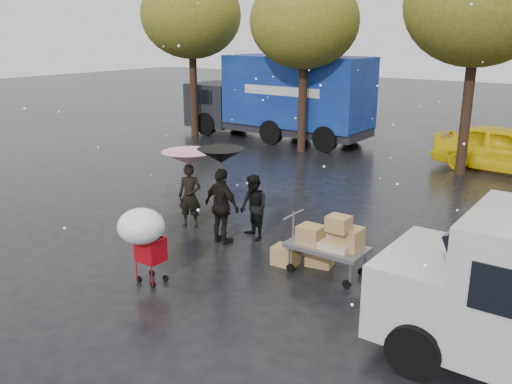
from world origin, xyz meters
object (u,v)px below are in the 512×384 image
Objects in this scene: shopping_cart at (143,230)px; blue_truck at (280,98)px; person_black at (222,206)px; yellow_taxi at (506,149)px; person_pink at (190,196)px; vendor_cart at (331,239)px.

blue_truck is at bearing 113.59° from shopping_cart.
yellow_taxi is (3.55, 10.26, -0.07)m from person_black.
person_pink is at bearing -67.50° from blue_truck.
vendor_cart is at bearing -52.60° from blue_truck.
yellow_taxi is (0.85, 10.34, 0.04)m from vendor_cart.
person_black reaches higher than shopping_cart.
person_black is 1.10× the size of vendor_cart.
person_black is 10.85m from yellow_taxi.
person_black reaches higher than person_pink.
person_black is 0.37× the size of yellow_taxi.
blue_truck is at bearing 127.40° from vendor_cart.
vendor_cart is 13.65m from blue_truck.
blue_truck is at bearing -55.50° from person_black.
shopping_cart is 14.36m from blue_truck.
shopping_cart is at bearing -137.29° from vendor_cart.
yellow_taxi is at bearing -102.03° from person_black.
person_pink is 4.01m from vendor_cart.
vendor_cart is 10.38m from yellow_taxi.
shopping_cart is 0.32× the size of yellow_taxi.
shopping_cart is (1.45, -2.80, 0.31)m from person_pink.
yellow_taxi reaches higher than shopping_cart.
blue_truck is (-5.74, 13.14, 0.69)m from shopping_cart.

